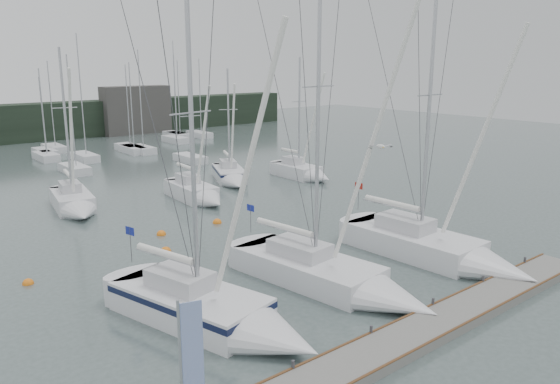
# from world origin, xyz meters

# --- Properties ---
(ground) EXTENTS (160.00, 160.00, 0.00)m
(ground) POSITION_xyz_m (0.00, 0.00, 0.00)
(ground) COLOR #495856
(ground) RESTS_ON ground
(dock) EXTENTS (24.00, 2.00, 0.40)m
(dock) POSITION_xyz_m (0.00, -5.00, 0.20)
(dock) COLOR slate
(dock) RESTS_ON ground
(far_treeline) EXTENTS (90.00, 4.00, 5.00)m
(far_treeline) POSITION_xyz_m (0.00, 62.00, 2.50)
(far_treeline) COLOR black
(far_treeline) RESTS_ON ground
(far_building_right) EXTENTS (10.00, 3.00, 7.00)m
(far_building_right) POSITION_xyz_m (18.00, 60.00, 3.50)
(far_building_right) COLOR #43403D
(far_building_right) RESTS_ON ground
(mast_forest) EXTENTS (53.28, 22.69, 14.56)m
(mast_forest) POSITION_xyz_m (-1.44, 44.64, 0.47)
(mast_forest) COLOR silver
(mast_forest) RESTS_ON ground
(sailboat_near_left) EXTENTS (5.52, 10.49, 14.82)m
(sailboat_near_left) POSITION_xyz_m (-5.94, 0.37, 0.63)
(sailboat_near_left) COLOR silver
(sailboat_near_left) RESTS_ON ground
(sailboat_near_center) EXTENTS (4.62, 11.52, 16.30)m
(sailboat_near_center) POSITION_xyz_m (0.59, -0.21, 0.56)
(sailboat_near_center) COLOR silver
(sailboat_near_center) RESTS_ON ground
(sailboat_near_right) EXTENTS (3.79, 11.53, 15.19)m
(sailboat_near_right) POSITION_xyz_m (7.59, -1.06, 0.60)
(sailboat_near_right) COLOR silver
(sailboat_near_right) RESTS_ON ground
(sailboat_mid_b) EXTENTS (3.73, 7.89, 12.41)m
(sailboat_mid_b) POSITION_xyz_m (-4.43, 21.95, 0.57)
(sailboat_mid_b) COLOR silver
(sailboat_mid_b) RESTS_ON ground
(sailboat_mid_c) EXTENTS (2.85, 7.37, 10.89)m
(sailboat_mid_c) POSITION_xyz_m (4.12, 19.08, 0.57)
(sailboat_mid_c) COLOR silver
(sailboat_mid_c) RESTS_ON ground
(sailboat_mid_d) EXTENTS (5.31, 7.96, 10.80)m
(sailboat_mid_d) POSITION_xyz_m (9.89, 23.04, 0.54)
(sailboat_mid_d) COLOR silver
(sailboat_mid_d) RESTS_ON ground
(sailboat_mid_e) EXTENTS (2.45, 6.87, 11.77)m
(sailboat_mid_e) POSITION_xyz_m (16.10, 20.03, 0.56)
(sailboat_mid_e) COLOR silver
(sailboat_mid_e) RESTS_ON ground
(buoy_a) EXTENTS (0.65, 0.65, 0.65)m
(buoy_a) POSITION_xyz_m (-3.37, 10.28, 0.00)
(buoy_a) COLOR orange
(buoy_a) RESTS_ON ground
(buoy_b) EXTENTS (0.61, 0.61, 0.61)m
(buoy_b) POSITION_xyz_m (2.07, 13.31, 0.00)
(buoy_b) COLOR orange
(buoy_b) RESTS_ON ground
(buoy_c) EXTENTS (0.55, 0.55, 0.55)m
(buoy_c) POSITION_xyz_m (-10.79, 10.46, 0.00)
(buoy_c) COLOR orange
(buoy_c) RESTS_ON ground
(dock_banner) EXTENTS (0.65, 0.23, 4.38)m
(dock_banner) POSITION_xyz_m (-10.68, -5.24, 2.99)
(dock_banner) COLOR #ABADB3
(dock_banner) RESTS_ON dock
(seagull) EXTENTS (1.05, 0.51, 0.21)m
(seagull) POSITION_xyz_m (1.04, -1.55, 7.12)
(seagull) COLOR silver
(seagull) RESTS_ON ground
(buoy_d) EXTENTS (0.60, 0.60, 0.60)m
(buoy_d) POSITION_xyz_m (-2.07, 13.36, 0.00)
(buoy_d) COLOR orange
(buoy_d) RESTS_ON ground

